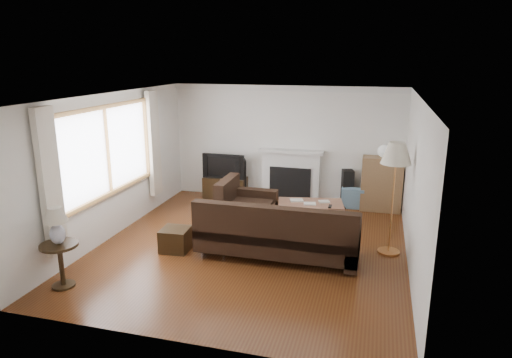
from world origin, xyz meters
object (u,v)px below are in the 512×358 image
(floor_lamp, at_px, (393,199))
(side_table, at_px, (61,265))
(bookshelf, at_px, (382,184))
(sectional_sofa, at_px, (278,230))
(coffee_table, at_px, (310,214))
(tv_stand, at_px, (225,187))

(floor_lamp, height_order, side_table, floor_lamp)
(side_table, bearing_deg, bookshelf, 46.99)
(sectional_sofa, bearing_deg, bookshelf, 60.63)
(bookshelf, distance_m, sectional_sofa, 3.17)
(coffee_table, bearing_deg, bookshelf, 35.03)
(floor_lamp, bearing_deg, tv_stand, 148.79)
(sectional_sofa, xyz_separation_m, coffee_table, (0.29, 1.45, -0.21))
(sectional_sofa, xyz_separation_m, floor_lamp, (1.71, 0.60, 0.47))
(floor_lamp, relative_size, side_table, 2.87)
(bookshelf, xyz_separation_m, floor_lamp, (0.16, -2.17, 0.35))
(tv_stand, relative_size, sectional_sofa, 0.35)
(floor_lamp, bearing_deg, sectional_sofa, -160.82)
(coffee_table, relative_size, side_table, 1.88)
(tv_stand, bearing_deg, side_table, -100.59)
(tv_stand, xyz_separation_m, floor_lamp, (3.53, -2.14, 0.67))
(tv_stand, relative_size, floor_lamp, 0.52)
(sectional_sofa, height_order, side_table, sectional_sofa)
(sectional_sofa, height_order, coffee_table, sectional_sofa)
(coffee_table, bearing_deg, side_table, -143.67)
(bookshelf, relative_size, side_table, 1.76)
(sectional_sofa, bearing_deg, coffee_table, 78.65)
(bookshelf, relative_size, sectional_sofa, 0.41)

